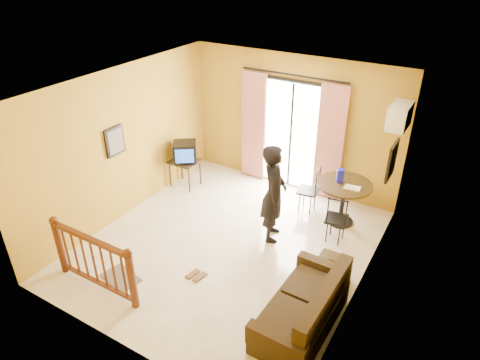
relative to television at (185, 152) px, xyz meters
The scene contains 19 objects.
ground 2.42m from the television, 34.83° to the right, with size 5.00×5.00×0.00m, color beige.
room_shell 2.44m from the television, 34.83° to the right, with size 5.00×5.00×5.00m.
balcony_door 2.22m from the television, 31.25° to the left, with size 2.25×0.14×2.46m.
tv_table 0.29m from the television, behind, with size 0.60×0.50×0.60m.
television is the anchor object (origin of this frame).
picture_left 1.71m from the television, 103.10° to the right, with size 0.05×0.42×0.52m.
dining_table 3.33m from the television, ahead, with size 0.99×0.99×0.83m.
water_jug 3.22m from the television, ahead, with size 0.13×0.13×0.25m, color #1315B4.
serving_tray 3.48m from the television, ahead, with size 0.28×0.18×0.02m, color white.
dining_chairs 3.12m from the television, ahead, with size 1.26×1.10×0.95m.
air_conditioner 4.23m from the television, ahead, with size 0.31×0.60×0.40m.
botanical_print 4.17m from the television, ahead, with size 0.05×0.50×0.60m.
coffee_table 4.02m from the television, 21.11° to the right, with size 0.48×0.86×0.38m.
bowl 3.99m from the television, 20.71° to the right, with size 0.22×0.22×0.07m, color brown.
sofa 4.41m from the television, 31.91° to the right, with size 0.83×1.72×0.82m.
standing_person 2.50m from the television, 15.88° to the right, with size 0.65×0.43×1.78m, color black.
stair_balustrade 3.29m from the television, 77.36° to the right, with size 1.63×0.13×1.04m.
doormat 3.11m from the television, 73.44° to the right, with size 0.60×0.40×0.02m, color #60554D.
sandals 3.02m from the television, 50.39° to the right, with size 0.28×0.26×0.03m.
Camera 1 is at (3.21, -5.03, 4.63)m, focal length 32.00 mm.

